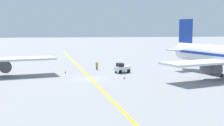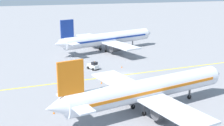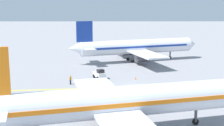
# 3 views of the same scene
# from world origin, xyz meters

# --- Properties ---
(ground_plane) EXTENTS (400.00, 400.00, 0.00)m
(ground_plane) POSITION_xyz_m (0.00, 0.00, 0.00)
(ground_plane) COLOR gray
(apron_yellow_centreline) EXTENTS (12.53, 119.43, 0.01)m
(apron_yellow_centreline) POSITION_xyz_m (0.00, 0.00, 0.00)
(apron_yellow_centreline) COLOR yellow
(apron_yellow_centreline) RESTS_ON ground
(baggage_tug_white) EXTENTS (3.35, 2.75, 2.11)m
(baggage_tug_white) POSITION_xyz_m (-6.53, -6.32, 0.90)
(baggage_tug_white) COLOR white
(baggage_tug_white) RESTS_ON ground
(ground_crew_worker) EXTENTS (0.53, 0.36, 1.68)m
(ground_crew_worker) POSITION_xyz_m (-2.00, -11.58, 0.91)
(ground_crew_worker) COLOR #23232D
(ground_crew_worker) RESTS_ON ground
(traffic_cone_near_nose) EXTENTS (0.32, 0.32, 0.55)m
(traffic_cone_near_nose) POSITION_xyz_m (-5.78, 0.84, 0.28)
(traffic_cone_near_nose) COLOR orange
(traffic_cone_near_nose) RESTS_ON ground
(traffic_cone_mid_apron) EXTENTS (0.32, 0.32, 0.55)m
(traffic_cone_mid_apron) POSITION_xyz_m (4.52, -7.10, 0.28)
(traffic_cone_mid_apron) COLOR orange
(traffic_cone_mid_apron) RESTS_ON ground
(traffic_cone_by_wingtip) EXTENTS (0.32, 0.32, 0.55)m
(traffic_cone_by_wingtip) POSITION_xyz_m (17.04, -18.49, 0.28)
(traffic_cone_by_wingtip) COLOR orange
(traffic_cone_by_wingtip) RESTS_ON ground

